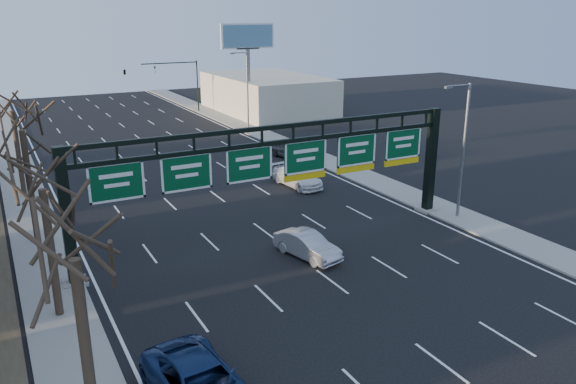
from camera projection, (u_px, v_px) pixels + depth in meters
ground at (354, 298)px, 27.23m from camera, size 160.00×160.00×0.00m
sidewalk_left at (31, 215)px, 38.18m from camera, size 3.00×120.00×0.12m
sidewalk_right at (344, 168)px, 49.76m from camera, size 3.00×120.00×0.12m
lane_markings at (208, 189)px, 43.99m from camera, size 21.60×120.00×0.01m
sign_gantry at (280, 168)px, 32.60m from camera, size 24.60×1.20×7.20m
building_right_distant at (267, 94)px, 77.42m from camera, size 12.00×20.00×5.00m
tree_near at (70, 226)px, 15.81m from camera, size 3.60×3.60×8.86m
tree_gantry at (39, 166)px, 23.46m from camera, size 3.60×3.60×8.48m
tree_mid at (19, 112)px, 31.62m from camera, size 3.60×3.60×9.24m
tree_far at (10, 97)px, 40.11m from camera, size 3.60×3.60×8.86m
streetlight_near at (463, 144)px, 36.35m from camera, size 2.15×0.22×9.00m
streetlight_far at (246, 86)px, 64.84m from camera, size 2.15×0.22×9.00m
billboard_right at (248, 48)px, 68.95m from camera, size 7.00×0.50×12.00m
traffic_signal_mast at (153, 74)px, 74.22m from camera, size 10.16×0.54×7.00m
car_silver_sedan at (307, 245)px, 31.63m from camera, size 2.48×4.55×1.42m
car_white_wagon at (297, 177)px, 44.70m from camera, size 2.58×5.27×1.48m
car_grey_far at (290, 149)px, 53.29m from camera, size 2.70×5.15×1.67m
car_silver_distant at (105, 170)px, 46.92m from camera, size 1.90×4.24×1.35m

